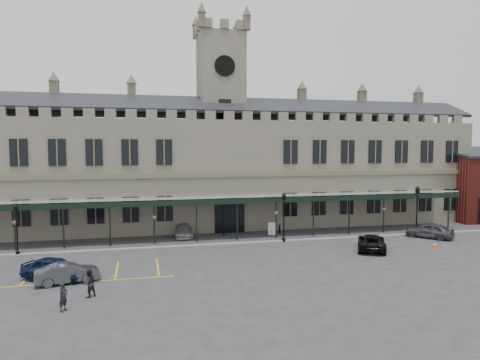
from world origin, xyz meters
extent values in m
plane|color=#2F2F32|center=(0.00, 0.00, 0.00)|extent=(140.00, 140.00, 0.00)
cube|color=#5F5C4F|center=(0.00, 16.00, 6.00)|extent=(60.00, 10.00, 12.00)
cube|color=#514B3A|center=(0.00, 10.82, 6.20)|extent=(60.00, 0.35, 0.50)
cube|color=black|center=(0.00, 13.50, 13.80)|extent=(60.00, 4.77, 2.20)
cube|color=black|center=(0.00, 18.50, 13.80)|extent=(60.00, 4.77, 2.20)
cube|color=black|center=(0.00, 10.90, 1.90)|extent=(3.20, 0.18, 3.80)
cube|color=#5F5C4F|center=(0.00, 16.00, 11.00)|extent=(5.00, 5.00, 22.00)
cylinder|color=silver|center=(0.00, 13.44, 18.00)|extent=(2.20, 0.12, 2.20)
cylinder|color=black|center=(0.00, 13.37, 18.00)|extent=(2.30, 0.04, 2.30)
cube|color=black|center=(0.00, 13.44, 13.00)|extent=(1.40, 0.12, 2.80)
cube|color=#8C9E93|center=(0.00, 9.00, 4.10)|extent=(50.00, 4.00, 0.40)
cube|color=black|center=(0.00, 7.00, 3.85)|extent=(50.00, 0.18, 0.50)
cube|color=gray|center=(0.00, 5.50, 0.06)|extent=(60.00, 0.40, 0.12)
cylinder|color=#332314|center=(-22.00, 25.00, 6.00)|extent=(0.70, 0.70, 12.00)
sphere|color=black|center=(-22.00, 25.00, 13.00)|extent=(6.00, 6.00, 6.00)
cylinder|color=#332314|center=(8.00, 25.00, 6.00)|extent=(0.70, 0.70, 12.00)
sphere|color=black|center=(8.00, 25.00, 13.00)|extent=(6.00, 6.00, 6.00)
cylinder|color=#332314|center=(24.00, 25.00, 6.00)|extent=(0.70, 0.70, 12.00)
sphere|color=black|center=(24.00, 25.00, 13.00)|extent=(6.00, 6.00, 6.00)
cylinder|color=black|center=(-19.38, 5.48, 0.14)|extent=(0.35, 0.35, 0.29)
cylinder|color=black|center=(-19.38, 5.48, 1.92)|extent=(0.12, 0.12, 3.83)
cube|color=black|center=(-19.38, 5.48, 3.98)|extent=(0.27, 0.27, 0.38)
cone|color=black|center=(-19.38, 5.48, 4.31)|extent=(0.42, 0.42, 0.29)
cylinder|color=black|center=(4.20, 5.45, 0.15)|extent=(0.37, 0.37, 0.31)
cylinder|color=black|center=(4.20, 5.45, 2.06)|extent=(0.12, 0.12, 4.11)
cube|color=black|center=(4.20, 5.45, 4.26)|extent=(0.29, 0.29, 0.41)
cone|color=black|center=(4.20, 5.45, 4.62)|extent=(0.45, 0.45, 0.31)
cylinder|color=black|center=(18.52, 5.12, 0.17)|extent=(0.40, 0.40, 0.33)
cylinder|color=black|center=(18.52, 5.12, 2.23)|extent=(0.13, 0.13, 4.46)
cube|color=black|center=(18.52, 5.12, 4.62)|extent=(0.31, 0.31, 0.45)
cone|color=black|center=(18.52, 5.12, 5.01)|extent=(0.49, 0.49, 0.33)
cube|color=#F55007|center=(16.46, -0.44, 0.02)|extent=(0.35, 0.35, 0.04)
cone|color=#F55007|center=(16.46, -0.44, 0.33)|extent=(0.41, 0.41, 0.65)
cylinder|color=silver|center=(16.46, -0.44, 0.42)|extent=(0.27, 0.27, 0.09)
cylinder|color=black|center=(4.02, 8.74, 0.27)|extent=(0.06, 0.06, 0.54)
cube|color=silver|center=(4.02, 8.74, 0.64)|extent=(0.73, 0.29, 1.29)
cylinder|color=black|center=(-0.96, 9.42, 0.44)|extent=(0.16, 0.16, 0.88)
cylinder|color=black|center=(5.09, 9.40, 0.46)|extent=(0.16, 0.16, 0.92)
imported|color=#0B1634|center=(-15.00, -2.41, 0.78)|extent=(4.90, 3.68, 1.56)
imported|color=#3C3F44|center=(-14.03, -3.32, 0.68)|extent=(4.33, 2.33, 1.36)
imported|color=#A0A2A8|center=(-5.00, 10.00, 0.62)|extent=(1.96, 4.37, 1.24)
imported|color=black|center=(10.70, 0.46, 0.69)|extent=(4.39, 5.49, 1.39)
imported|color=#3C3F44|center=(19.00, 3.71, 0.76)|extent=(4.21, 4.60, 1.52)
imported|color=black|center=(-13.42, -8.61, 0.82)|extent=(0.65, 0.72, 1.64)
imported|color=black|center=(-12.30, -6.55, 0.86)|extent=(1.06, 1.02, 1.72)
camera|label=1|loc=(-9.06, -33.30, 9.07)|focal=32.00mm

